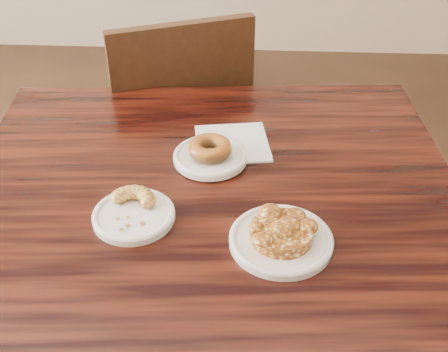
# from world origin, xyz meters

# --- Properties ---
(cafe_table) EXTENTS (1.02, 1.02, 0.75)m
(cafe_table) POSITION_xyz_m (0.27, 0.12, 0.38)
(cafe_table) COLOR black
(cafe_table) RESTS_ON floor
(chair_far) EXTENTS (0.53, 0.53, 0.90)m
(chair_far) POSITION_xyz_m (0.10, 0.78, 0.45)
(chair_far) COLOR black
(chair_far) RESTS_ON floor
(napkin) EXTENTS (0.17, 0.17, 0.00)m
(napkin) POSITION_xyz_m (0.30, 0.33, 0.75)
(napkin) COLOR white
(napkin) RESTS_ON cafe_table
(plate_donut) EXTENTS (0.15, 0.15, 0.01)m
(plate_donut) POSITION_xyz_m (0.26, 0.27, 0.76)
(plate_donut) COLOR white
(plate_donut) RESTS_ON napkin
(plate_cruller) EXTENTS (0.15, 0.15, 0.01)m
(plate_cruller) POSITION_xyz_m (0.13, 0.08, 0.76)
(plate_cruller) COLOR white
(plate_cruller) RESTS_ON cafe_table
(plate_fritter) EXTENTS (0.18, 0.18, 0.01)m
(plate_fritter) POSITION_xyz_m (0.39, 0.03, 0.76)
(plate_fritter) COLOR white
(plate_fritter) RESTS_ON cafe_table
(glazed_donut) EXTENTS (0.09, 0.09, 0.03)m
(glazed_donut) POSITION_xyz_m (0.26, 0.27, 0.78)
(glazed_donut) COLOR brown
(glazed_donut) RESTS_ON plate_donut
(apple_fritter) EXTENTS (0.14, 0.14, 0.03)m
(apple_fritter) POSITION_xyz_m (0.39, 0.03, 0.78)
(apple_fritter) COLOR #471B07
(apple_fritter) RESTS_ON plate_fritter
(cruller_fragment) EXTENTS (0.10, 0.10, 0.03)m
(cruller_fragment) POSITION_xyz_m (0.13, 0.08, 0.78)
(cruller_fragment) COLOR brown
(cruller_fragment) RESTS_ON plate_cruller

